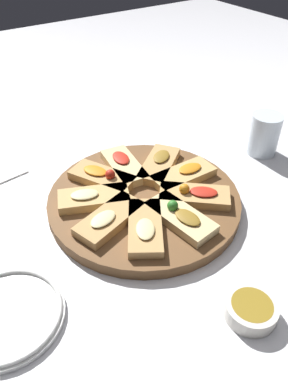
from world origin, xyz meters
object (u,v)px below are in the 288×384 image
serving_board (144,200)px  water_glass (264,134)px  plate_right (7,315)px  dipping_bowl (251,309)px

serving_board → water_glass: size_ratio=3.90×
plate_right → water_glass: size_ratio=1.75×
serving_board → dipping_bowl: (0.01, 0.33, 0.00)m
plate_right → dipping_bowl: dipping_bowl is taller
serving_board → water_glass: bearing=-179.2°
serving_board → plate_right: serving_board is taller
serving_board → dipping_bowl: size_ratio=4.86×
serving_board → dipping_bowl: bearing=88.1°
plate_right → dipping_bowl: (-0.33, 0.21, 0.01)m
water_glass → dipping_bowl: (0.39, 0.33, -0.04)m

